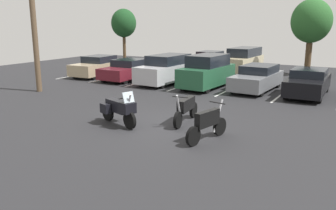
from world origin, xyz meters
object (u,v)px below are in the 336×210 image
object	(u,v)px
motorcycle_second	(208,124)
car_far_champagne	(243,60)
utility_pole	(32,8)
motorcycle_third	(186,108)
car_far_red	(209,61)
car_black	(308,82)
motorcycle_touring	(119,109)
car_grey	(257,78)
car_silver	(167,69)
car_green	(207,72)
car_maroon	(128,70)
car_tan	(98,66)

from	to	relation	value
motorcycle_second	car_far_champagne	xyz separation A→B (m)	(-4.12, 16.37, 0.37)
car_far_champagne	utility_pole	distance (m)	15.68
motorcycle_third	car_far_red	distance (m)	15.94
motorcycle_second	car_black	world-z (taller)	car_black
motorcycle_touring	motorcycle_third	xyz separation A→B (m)	(2.05, 1.54, -0.06)
car_grey	car_far_champagne	world-z (taller)	car_far_champagne
car_grey	utility_pole	xyz separation A→B (m)	(-10.59, -6.46, 3.85)
car_silver	car_far_champagne	xyz separation A→B (m)	(2.63, 7.32, 0.05)
car_green	motorcycle_touring	bearing A→B (deg)	-88.26
motorcycle_touring	motorcycle_third	size ratio (longest dim) A/B	0.89
car_far_champagne	motorcycle_third	bearing A→B (deg)	-80.23
car_black	car_far_red	xyz separation A→B (m)	(-8.77, 7.10, 0.01)
motorcycle_third	car_maroon	xyz separation A→B (m)	(-8.16, 7.43, 0.09)
car_far_champagne	utility_pole	world-z (taller)	utility_pole
motorcycle_second	car_tan	xyz separation A→B (m)	(-12.61, 9.26, 0.13)
motorcycle_touring	motorcycle_second	bearing A→B (deg)	0.45
car_tan	utility_pole	size ratio (longest dim) A/B	0.51
motorcycle_touring	car_grey	bearing A→B (deg)	75.16
motorcycle_second	car_far_champagne	world-z (taller)	car_far_champagne
car_tan	car_black	size ratio (longest dim) A/B	0.97
car_silver	car_grey	bearing A→B (deg)	5.10
motorcycle_second	car_silver	size ratio (longest dim) A/B	0.43
car_black	car_far_champagne	xyz separation A→B (m)	(-5.83, 6.99, 0.24)
car_grey	car_far_red	distance (m)	9.15
motorcycle_touring	car_silver	size ratio (longest dim) A/B	0.43
car_tan	car_silver	bearing A→B (deg)	-2.09
car_far_red	utility_pole	xyz separation A→B (m)	(-4.60, -13.38, 3.84)
motorcycle_second	car_maroon	world-z (taller)	car_maroon
utility_pole	car_green	bearing A→B (deg)	36.43
car_black	motorcycle_third	bearing A→B (deg)	-112.58
motorcycle_third	car_tan	bearing A→B (deg)	144.95
motorcycle_third	car_grey	world-z (taller)	car_grey
car_tan	car_grey	bearing A→B (deg)	1.45
utility_pole	car_tan	bearing A→B (deg)	98.82
car_silver	car_black	world-z (taller)	car_silver
car_tan	car_black	distance (m)	14.33
motorcycle_touring	car_grey	world-z (taller)	car_grey
car_far_red	car_far_champagne	world-z (taller)	car_far_champagne
motorcycle_second	car_far_red	world-z (taller)	car_far_red
motorcycle_third	car_silver	bearing A→B (deg)	124.52
motorcycle_third	car_maroon	size ratio (longest dim) A/B	0.54
car_maroon	car_far_champagne	bearing A→B (deg)	52.99
car_grey	car_black	distance (m)	2.78
car_tan	car_maroon	distance (m)	2.92
car_silver	car_far_red	distance (m)	7.43
car_silver	car_black	distance (m)	8.47
car_maroon	car_far_red	size ratio (longest dim) A/B	0.93
motorcycle_third	car_grey	distance (m)	8.06
car_far_red	car_far_champagne	xyz separation A→B (m)	(2.94, -0.11, 0.23)
car_silver	car_far_champagne	world-z (taller)	car_far_champagne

